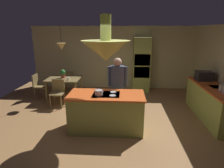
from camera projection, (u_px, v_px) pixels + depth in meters
ground at (107, 125)px, 4.98m from camera, size 8.16×8.16×0.00m
wall_back at (114, 58)px, 7.95m from camera, size 6.80×0.10×2.55m
kitchen_island at (106, 112)px, 4.66m from camera, size 1.82×0.88×0.94m
counter_run_right at (212, 102)px, 5.26m from camera, size 0.73×2.35×0.92m
oven_tower at (141, 65)px, 7.55m from camera, size 0.66×0.62×2.13m
dining_table at (64, 81)px, 6.73m from camera, size 1.13×0.95×0.76m
person_at_island at (117, 84)px, 5.19m from camera, size 0.53×0.23×1.68m
range_hood at (106, 50)px, 4.25m from camera, size 1.10×1.10×1.00m
pendant_light_over_table at (61, 46)px, 6.40m from camera, size 0.32×0.32×0.82m
chair_facing_island at (58, 91)px, 6.11m from camera, size 0.40×0.40×0.87m
chair_by_back_wall at (70, 80)px, 7.44m from camera, size 0.40×0.40×0.87m
chair_at_corner at (38, 85)px, 6.83m from camera, size 0.40×0.40×0.87m
potted_plant_on_table at (63, 73)px, 6.70m from camera, size 0.20×0.20×0.30m
cup_on_table at (68, 79)px, 6.45m from camera, size 0.07×0.07×0.09m
canister_sugar at (221, 88)px, 4.73m from camera, size 0.12×0.12×0.16m
microwave_on_counter at (204, 76)px, 5.76m from camera, size 0.46×0.36×0.28m
cooking_pot_on_cooktop at (99, 93)px, 4.40m from camera, size 0.18×0.18×0.12m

